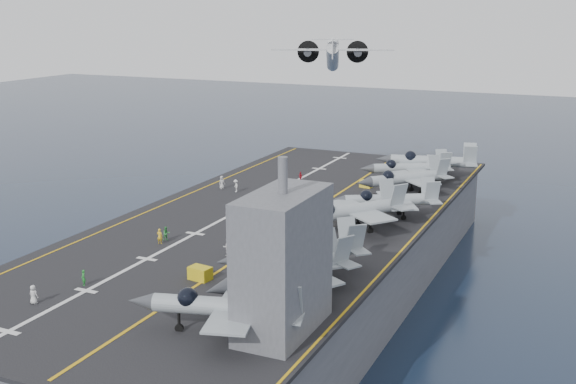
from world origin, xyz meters
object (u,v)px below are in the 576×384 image
at_px(island_superstructure, 283,246).
at_px(tow_cart_a, 200,273).
at_px(transport_plane, 333,57).
at_px(fighter_jet_0, 227,305).

distance_m(island_superstructure, tow_cart_a, 15.98).
bearing_deg(island_superstructure, transport_plane, 108.55).
relative_size(island_superstructure, fighter_jet_0, 0.87).
height_order(island_superstructure, fighter_jet_0, island_superstructure).
bearing_deg(fighter_jet_0, tow_cart_a, 131.20).
height_order(island_superstructure, tow_cart_a, island_superstructure).
relative_size(fighter_jet_0, transport_plane, 0.60).
bearing_deg(tow_cart_a, island_superstructure, -29.88).
bearing_deg(island_superstructure, fighter_jet_0, -144.67).
distance_m(island_superstructure, transport_plane, 92.35).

